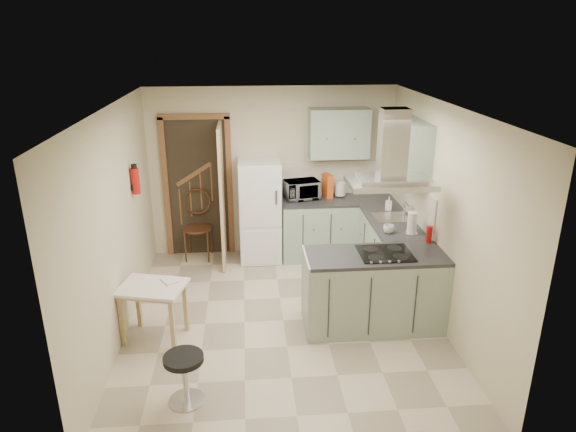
{
  "coord_description": "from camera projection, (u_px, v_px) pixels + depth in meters",
  "views": [
    {
      "loc": [
        -0.39,
        -5.27,
        3.24
      ],
      "look_at": [
        0.09,
        0.45,
        1.15
      ],
      "focal_mm": 32.0,
      "sensor_mm": 36.0,
      "label": 1
    }
  ],
  "objects": [
    {
      "name": "stool",
      "position": [
        185.0,
        379.0,
        4.68
      ],
      "size": [
        0.37,
        0.37,
        0.49
      ],
      "primitive_type": "cylinder",
      "rotation": [
        0.0,
        0.0,
        -0.02
      ],
      "color": "black",
      "rests_on": "floor"
    },
    {
      "name": "wall_cabinet_right",
      "position": [
        408.0,
        149.0,
        6.37
      ],
      "size": [
        0.35,
        0.9,
        0.7
      ],
      "primitive_type": "cube",
      "color": "#9EB2A0",
      "rests_on": "right_wall"
    },
    {
      "name": "floor",
      "position": [
        283.0,
        320.0,
        6.07
      ],
      "size": [
        4.2,
        4.2,
        0.0
      ],
      "primitive_type": "plane",
      "color": "beige",
      "rests_on": "ground"
    },
    {
      "name": "hob",
      "position": [
        385.0,
        253.0,
        5.69
      ],
      "size": [
        0.58,
        0.5,
        0.01
      ],
      "primitive_type": "cube",
      "color": "black",
      "rests_on": "peninsula"
    },
    {
      "name": "right_wall",
      "position": [
        442.0,
        217.0,
        5.79
      ],
      "size": [
        0.0,
        4.2,
        4.2
      ],
      "primitive_type": "plane",
      "rotation": [
        1.57,
        0.0,
        -1.57
      ],
      "color": "beige",
      "rests_on": "floor"
    },
    {
      "name": "back_wall",
      "position": [
        272.0,
        172.0,
        7.61
      ],
      "size": [
        3.6,
        0.0,
        3.6
      ],
      "primitive_type": "plane",
      "rotation": [
        1.57,
        0.0,
        0.0
      ],
      "color": "beige",
      "rests_on": "floor"
    },
    {
      "name": "peninsula",
      "position": [
        374.0,
        290.0,
        5.83
      ],
      "size": [
        1.55,
        0.65,
        0.9
      ],
      "primitive_type": "cube",
      "color": "#9EB2A0",
      "rests_on": "floor"
    },
    {
      "name": "counter_right",
      "position": [
        385.0,
        244.0,
        7.09
      ],
      "size": [
        0.6,
        1.95,
        0.9
      ],
      "primitive_type": "cube",
      "color": "#9EB2A0",
      "rests_on": "floor"
    },
    {
      "name": "doorway",
      "position": [
        198.0,
        187.0,
        7.56
      ],
      "size": [
        1.1,
        0.12,
        2.1
      ],
      "primitive_type": "cube",
      "color": "brown",
      "rests_on": "floor"
    },
    {
      "name": "ceiling",
      "position": [
        282.0,
        107.0,
        5.22
      ],
      "size": [
        4.2,
        4.2,
        0.0
      ],
      "primitive_type": "plane",
      "rotation": [
        3.14,
        0.0,
        0.0
      ],
      "color": "silver",
      "rests_on": "back_wall"
    },
    {
      "name": "extractor_hood",
      "position": [
        390.0,
        183.0,
        5.41
      ],
      "size": [
        0.9,
        0.55,
        0.1
      ],
      "primitive_type": "cube",
      "color": "silver",
      "rests_on": "ceiling"
    },
    {
      "name": "red_bottle",
      "position": [
        429.0,
        234.0,
        5.97
      ],
      "size": [
        0.09,
        0.09,
        0.2
      ],
      "primitive_type": "cylinder",
      "rotation": [
        0.0,
        0.0,
        -0.4
      ],
      "color": "#AB100E",
      "rests_on": "peninsula"
    },
    {
      "name": "left_wall",
      "position": [
        116.0,
        227.0,
        5.5
      ],
      "size": [
        0.0,
        4.2,
        4.2
      ],
      "primitive_type": "plane",
      "rotation": [
        1.57,
        0.0,
        1.57
      ],
      "color": "beige",
      "rests_on": "floor"
    },
    {
      "name": "book",
      "position": [
        163.0,
        279.0,
        5.57
      ],
      "size": [
        0.23,
        0.24,
        0.09
      ],
      "primitive_type": "imported",
      "rotation": [
        0.0,
        0.0,
        0.6
      ],
      "color": "#A23644",
      "rests_on": "drop_leaf_table"
    },
    {
      "name": "cereal_box",
      "position": [
        327.0,
        186.0,
        7.57
      ],
      "size": [
        0.15,
        0.25,
        0.34
      ],
      "primitive_type": "cube",
      "rotation": [
        0.0,
        0.0,
        0.25
      ],
      "color": "#E8591B",
      "rests_on": "counter_back"
    },
    {
      "name": "microwave",
      "position": [
        302.0,
        190.0,
        7.5
      ],
      "size": [
        0.55,
        0.43,
        0.27
      ],
      "primitive_type": "imported",
      "rotation": [
        0.0,
        0.0,
        0.22
      ],
      "color": "black",
      "rests_on": "counter_back"
    },
    {
      "name": "counter_back",
      "position": [
        318.0,
        228.0,
        7.66
      ],
      "size": [
        1.08,
        0.6,
        0.9
      ],
      "primitive_type": "cube",
      "color": "#9EB2A0",
      "rests_on": "floor"
    },
    {
      "name": "paper_towel",
      "position": [
        412.0,
        223.0,
        6.2
      ],
      "size": [
        0.12,
        0.12,
        0.28
      ],
      "primitive_type": "cylinder",
      "rotation": [
        0.0,
        0.0,
        0.06
      ],
      "color": "silver",
      "rests_on": "counter_right"
    },
    {
      "name": "fire_extinguisher",
      "position": [
        135.0,
        181.0,
        6.26
      ],
      "size": [
        0.1,
        0.1,
        0.32
      ],
      "primitive_type": "cylinder",
      "color": "#B2140F",
      "rests_on": "left_wall"
    },
    {
      "name": "bentwood_chair",
      "position": [
        198.0,
        228.0,
        7.59
      ],
      "size": [
        0.46,
        0.46,
        0.94
      ],
      "primitive_type": "cube",
      "rotation": [
        0.0,
        0.0,
        -0.09
      ],
      "color": "#472717",
      "rests_on": "floor"
    },
    {
      "name": "splashback",
      "position": [
        336.0,
        177.0,
        7.71
      ],
      "size": [
        1.68,
        0.02,
        0.5
      ],
      "primitive_type": "cube",
      "color": "beige",
      "rests_on": "counter_back"
    },
    {
      "name": "soap_bottle",
      "position": [
        389.0,
        203.0,
        7.04
      ],
      "size": [
        0.11,
        0.11,
        0.19
      ],
      "primitive_type": "imported",
      "rotation": [
        0.0,
        0.0,
        -0.32
      ],
      "color": "silver",
      "rests_on": "counter_right"
    },
    {
      "name": "drop_leaf_table",
      "position": [
        155.0,
        312.0,
        5.63
      ],
      "size": [
        0.79,
        0.67,
        0.64
      ],
      "primitive_type": "cube",
      "rotation": [
        0.0,
        0.0,
        -0.25
      ],
      "color": "tan",
      "rests_on": "floor"
    },
    {
      "name": "cup",
      "position": [
        389.0,
        229.0,
        6.26
      ],
      "size": [
        0.13,
        0.13,
        0.1
      ],
      "primitive_type": "imported",
      "rotation": [
        0.0,
        0.0,
        0.0
      ],
      "color": "silver",
      "rests_on": "counter_right"
    },
    {
      "name": "fridge",
      "position": [
        260.0,
        211.0,
        7.49
      ],
      "size": [
        0.6,
        0.6,
        1.5
      ],
      "primitive_type": "cube",
      "color": "white",
      "rests_on": "floor"
    },
    {
      "name": "kettle",
      "position": [
        340.0,
        189.0,
        7.6
      ],
      "size": [
        0.19,
        0.19,
        0.23
      ],
      "primitive_type": "cylinder",
      "rotation": [
        0.0,
        0.0,
        -0.25
      ],
      "color": "silver",
      "rests_on": "counter_back"
    },
    {
      "name": "wall_cabinet_back",
      "position": [
        339.0,
        133.0,
        7.32
      ],
      "size": [
        0.85,
        0.35,
        0.7
      ],
      "primitive_type": "cube",
      "color": "#9EB2A0",
      "rests_on": "back_wall"
    },
    {
      "name": "sink",
      "position": [
        391.0,
        217.0,
        6.77
      ],
      "size": [
        0.45,
        0.4,
        0.01
      ],
      "primitive_type": "cube",
      "color": "silver",
      "rests_on": "counter_right"
    }
  ]
}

